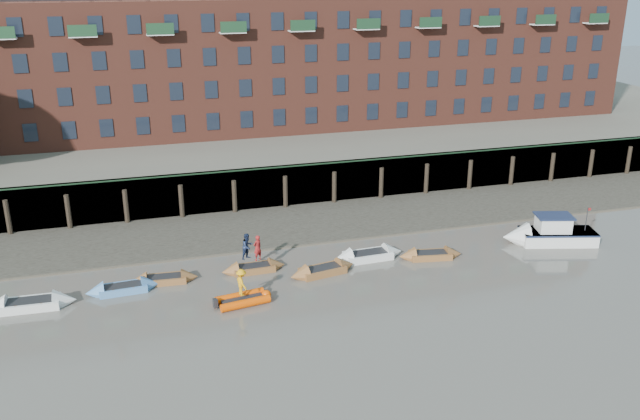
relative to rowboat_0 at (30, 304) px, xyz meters
name	(u,v)px	position (x,y,z in m)	size (l,w,h in m)	color
ground	(352,355)	(15.52, -9.67, -0.25)	(220.00, 220.00, 0.00)	#5D5850
foreshore	(271,227)	(15.52, 8.33, -0.25)	(110.00, 8.00, 0.50)	#3D382F
mud_band	(282,244)	(15.52, 4.93, -0.25)	(110.00, 1.60, 0.10)	#4C4336
river_wall	(258,188)	(15.52, 12.71, 1.34)	(110.00, 1.23, 3.30)	#2D2A26
bank_terrace	(230,146)	(15.52, 26.33, 1.35)	(110.00, 28.00, 3.20)	#5E594D
apartment_terrace	(222,25)	(15.52, 27.32, 12.57)	(80.60, 15.56, 20.98)	brown
rowboat_0	(30,304)	(0.00, 0.00, 0.00)	(4.93, 1.63, 1.41)	silver
rowboat_1	(123,288)	(4.96, 0.61, -0.03)	(4.27, 1.46, 1.22)	#4C81BB
rowboat_2	(164,279)	(7.36, 1.21, -0.04)	(4.07, 1.44, 1.16)	brown
rowboat_3	(254,268)	(12.81, 1.22, -0.04)	(4.03, 1.26, 1.16)	brown
rowboat_4	(323,271)	(16.81, -0.36, -0.03)	(4.53, 2.06, 1.27)	brown
rowboat_5	(368,256)	(20.28, 0.95, 0.00)	(4.85, 1.59, 1.39)	silver
rowboat_6	(430,255)	(24.22, -0.06, -0.04)	(4.28, 1.85, 1.20)	brown
rib_tender	(245,299)	(11.51, -2.77, -0.01)	(3.20, 1.91, 0.54)	#E74A02
motor_launch	(543,234)	(32.67, 0.10, 0.41)	(6.58, 3.64, 2.58)	silver
person_rower_a	(257,248)	(13.08, 1.13, 1.34)	(0.59, 0.39, 1.62)	maroon
person_rower_b	(247,246)	(12.52, 1.49, 1.36)	(0.81, 0.63, 1.66)	#19233F
person_rib_crew	(242,282)	(11.37, -2.76, 1.04)	(1.01, 0.58, 1.57)	orange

